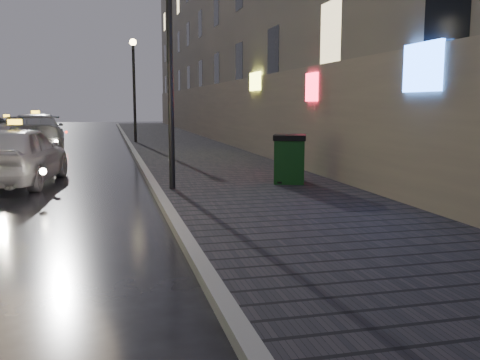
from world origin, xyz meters
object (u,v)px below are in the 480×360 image
object	(u,v)px
lamp_far	(134,77)
taxi_mid	(36,132)
trash_bin	(290,158)
lamp_near	(170,43)
taxi_far	(7,127)
taxi_near	(17,155)

from	to	relation	value
lamp_far	taxi_mid	world-z (taller)	lamp_far
trash_bin	taxi_mid	distance (m)	15.20
lamp_far	lamp_near	bearing A→B (deg)	-90.00
trash_bin	taxi_far	distance (m)	25.88
trash_bin	lamp_far	bearing A→B (deg)	121.83
taxi_near	taxi_mid	xyz separation A→B (m)	(-0.78, 10.80, 0.05)
lamp_near	lamp_far	bearing A→B (deg)	90.00
taxi_near	taxi_mid	world-z (taller)	taxi_mid
trash_bin	taxi_near	size ratio (longest dim) A/B	0.26
lamp_near	taxi_mid	xyz separation A→B (m)	(-4.56, 13.40, -2.64)
lamp_far	trash_bin	distance (m)	16.30
lamp_near	lamp_far	distance (m)	16.00
taxi_far	lamp_near	bearing A→B (deg)	-70.53
lamp_near	taxi_mid	world-z (taller)	lamp_near
lamp_near	trash_bin	size ratio (longest dim) A/B	4.34
lamp_near	lamp_far	size ratio (longest dim) A/B	1.00
lamp_near	taxi_mid	bearing A→B (deg)	108.78
lamp_far	taxi_near	xyz separation A→B (m)	(-3.78, -13.40, -2.69)
lamp_near	trash_bin	bearing A→B (deg)	3.94
lamp_near	taxi_mid	size ratio (longest dim) A/B	0.90
taxi_near	taxi_far	bearing A→B (deg)	-72.00
lamp_near	trash_bin	distance (m)	4.04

